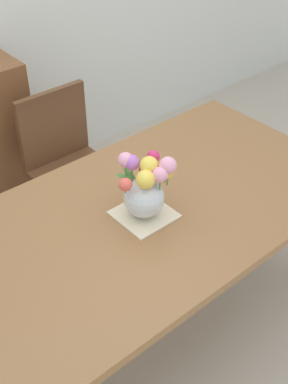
% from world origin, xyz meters
% --- Properties ---
extents(ground_plane, '(12.00, 12.00, 0.00)m').
position_xyz_m(ground_plane, '(0.00, 0.00, 0.00)').
color(ground_plane, '#B7AD99').
extents(dining_table, '(1.88, 0.99, 0.76)m').
position_xyz_m(dining_table, '(0.00, 0.00, 0.68)').
color(dining_table, olive).
rests_on(dining_table, ground_plane).
extents(chair_far, '(0.42, 0.42, 0.90)m').
position_xyz_m(chair_far, '(0.15, 0.84, 0.52)').
color(chair_far, brown).
rests_on(chair_far, ground_plane).
extents(placemat, '(0.22, 0.22, 0.01)m').
position_xyz_m(placemat, '(-0.02, -0.02, 0.76)').
color(placemat, beige).
rests_on(placemat, dining_table).
extents(flower_vase, '(0.23, 0.21, 0.27)m').
position_xyz_m(flower_vase, '(-0.02, -0.02, 0.90)').
color(flower_vase, silver).
rests_on(flower_vase, placemat).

